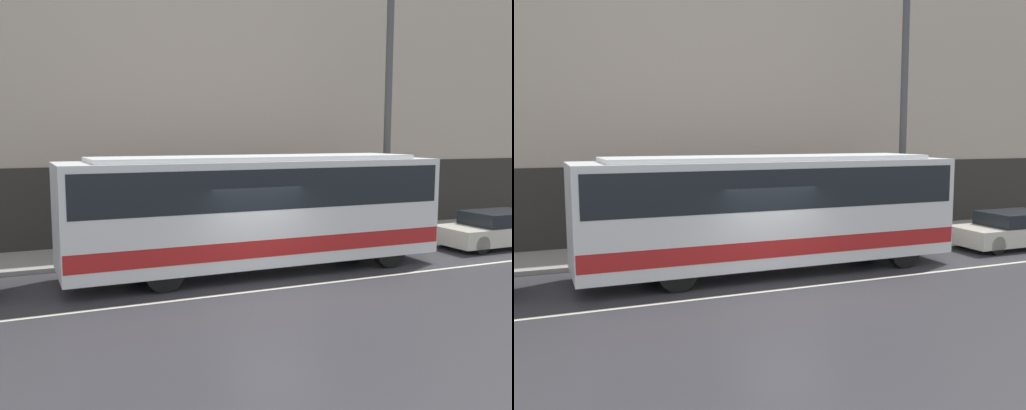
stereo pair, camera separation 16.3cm
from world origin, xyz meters
The scene contains 7 objects.
ground_plane centered at (0.00, 0.00, 0.00)m, with size 60.00×60.00×0.00m, color #333338.
sidewalk centered at (0.00, 5.46, 0.07)m, with size 60.00×2.91×0.14m.
building_facade centered at (0.00, 7.06, 5.82)m, with size 60.00×0.35×12.05m.
lane_stripe centered at (0.00, 0.00, 0.00)m, with size 54.00×0.14×0.01m.
transit_bus centered at (0.51, 1.96, 1.84)m, with size 10.72×2.58×3.26m.
sedan_white_front centered at (9.80, 1.96, 0.58)m, with size 4.76×1.84×1.22m.
utility_pole_near centered at (6.71, 4.41, 4.52)m, with size 0.25×0.25×8.77m.
Camera 2 is at (-5.69, -12.64, 3.82)m, focal length 40.00 mm.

